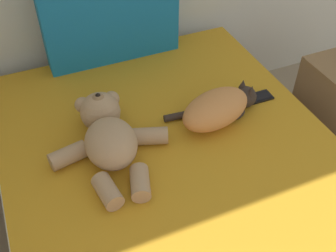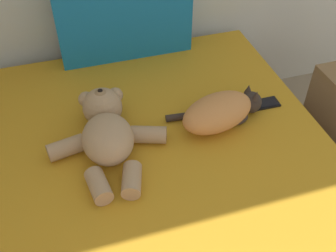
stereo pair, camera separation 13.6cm
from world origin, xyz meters
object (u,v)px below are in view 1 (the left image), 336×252
at_px(bed, 187,217).
at_px(teddy_bear, 108,135).
at_px(patterned_cushion, 110,12).
at_px(cell_phone, 257,98).
at_px(cat, 219,108).

relative_size(bed, teddy_bear, 3.59).
bearing_deg(bed, patterned_cushion, 90.43).
relative_size(patterned_cushion, teddy_bear, 1.22).
bearing_deg(teddy_bear, patterned_cushion, 70.66).
bearing_deg(bed, teddy_bear, 131.29).
bearing_deg(patterned_cushion, teddy_bear, -109.34).
bearing_deg(cell_phone, cat, -165.88).
distance_m(bed, cell_phone, 0.66).
distance_m(patterned_cushion, cat, 0.75).
bearing_deg(cell_phone, teddy_bear, -176.57).
bearing_deg(teddy_bear, cat, -2.00).
relative_size(bed, patterned_cushion, 2.94).
bearing_deg(patterned_cushion, cat, -68.38).
height_order(patterned_cushion, cat, patterned_cushion).
relative_size(bed, cell_phone, 13.70).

